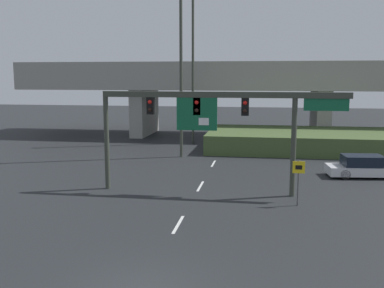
{
  "coord_description": "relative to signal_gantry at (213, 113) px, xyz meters",
  "views": [
    {
      "loc": [
        3.58,
        -12.46,
        6.48
      ],
      "look_at": [
        0.0,
        9.92,
        2.99
      ],
      "focal_mm": 42.0,
      "sensor_mm": 36.0,
      "label": 1
    }
  ],
  "objects": [
    {
      "name": "highway_light_pole_far",
      "position": [
        -3.72,
        10.66,
        4.18
      ],
      "size": [
        0.7,
        0.36,
        16.53
      ],
      "color": "#383D33",
      "rests_on": "ground"
    },
    {
      "name": "grass_embankment",
      "position": [
        6.16,
        15.91,
        -3.67
      ],
      "size": [
        16.42,
        9.03,
        1.61
      ],
      "color": "#42562D",
      "rests_on": "ground"
    },
    {
      "name": "speed_limit_sign",
      "position": [
        4.49,
        -1.79,
        -2.96
      ],
      "size": [
        0.6,
        0.11,
        2.32
      ],
      "color": "#4C4C4C",
      "rests_on": "ground"
    },
    {
      "name": "parked_sedan_near_right",
      "position": [
        9.18,
        5.48,
        -3.82
      ],
      "size": [
        4.94,
        2.34,
        1.4
      ],
      "rotation": [
        0.0,
        0.0,
        0.11
      ],
      "color": "silver",
      "rests_on": "ground"
    },
    {
      "name": "lane_markings",
      "position": [
        -0.87,
        4.84,
        -4.47
      ],
      "size": [
        0.14,
        23.18,
        0.01
      ],
      "color": "silver",
      "rests_on": "ground"
    },
    {
      "name": "highway_light_pole_near",
      "position": [
        -3.94,
        18.0,
        4.45
      ],
      "size": [
        0.7,
        0.36,
        17.07
      ],
      "color": "#383D33",
      "rests_on": "ground"
    },
    {
      "name": "overpass_bridge",
      "position": [
        -0.87,
        23.72,
        1.1
      ],
      "size": [
        44.09,
        9.06,
        7.79
      ],
      "color": "gray",
      "rests_on": "ground"
    },
    {
      "name": "signal_gantry",
      "position": [
        0.0,
        0.0,
        0.0
      ],
      "size": [
        13.41,
        0.44,
        5.6
      ],
      "color": "#383D33",
      "rests_on": "ground"
    }
  ]
}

